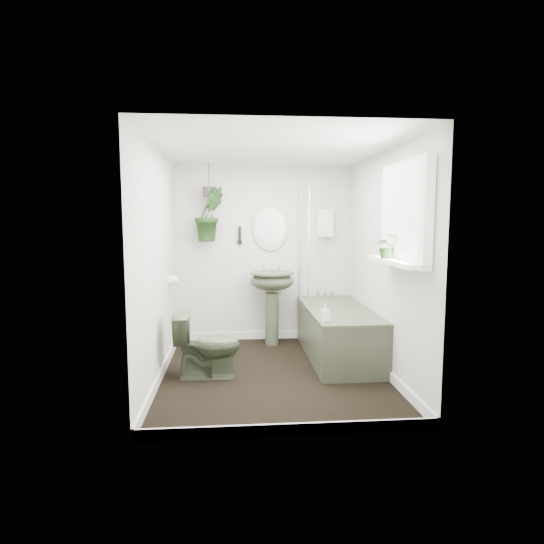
{
  "coord_description": "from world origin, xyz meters",
  "views": [
    {
      "loc": [
        -0.4,
        -4.57,
        1.6
      ],
      "look_at": [
        0.0,
        0.15,
        1.05
      ],
      "focal_mm": 30.0,
      "sensor_mm": 36.0,
      "label": 1
    }
  ],
  "objects": [
    {
      "name": "soap_bottle",
      "position": [
        0.51,
        -0.17,
        0.67
      ],
      "size": [
        0.08,
        0.09,
        0.18
      ],
      "primitive_type": "imported",
      "rotation": [
        0.0,
        0.0,
        0.06
      ],
      "color": "black",
      "rests_on": "bathtub"
    },
    {
      "name": "skirting",
      "position": [
        0.0,
        0.0,
        0.05
      ],
      "size": [
        2.3,
        2.8,
        0.1
      ],
      "primitive_type": "cube",
      "color": "white",
      "rests_on": "floor"
    },
    {
      "name": "hanging_pot",
      "position": [
        -0.7,
        1.25,
        1.95
      ],
      "size": [
        0.16,
        0.16,
        0.12
      ],
      "primitive_type": "cylinder",
      "color": "#42362F",
      "rests_on": "ceiling"
    },
    {
      "name": "ceiling",
      "position": [
        0.0,
        0.0,
        2.31
      ],
      "size": [
        2.3,
        2.8,
        0.02
      ],
      "primitive_type": "cube",
      "color": "white",
      "rests_on": "ground"
    },
    {
      "name": "toilet_roll_holder",
      "position": [
        -1.1,
        0.7,
        0.9
      ],
      "size": [
        0.11,
        0.11,
        0.11
      ],
      "primitive_type": "cylinder",
      "rotation": [
        0.0,
        1.57,
        0.0
      ],
      "color": "white",
      "rests_on": "wall_left"
    },
    {
      "name": "hanging_plant",
      "position": [
        -0.7,
        1.25,
        1.66
      ],
      "size": [
        0.46,
        0.42,
        0.69
      ],
      "primitive_type": "imported",
      "rotation": [
        0.0,
        0.0,
        0.36
      ],
      "color": "black",
      "rests_on": "ceiling"
    },
    {
      "name": "floor",
      "position": [
        0.0,
        0.0,
        -0.01
      ],
      "size": [
        2.3,
        2.8,
        0.02
      ],
      "primitive_type": "cube",
      "color": "black",
      "rests_on": "ground"
    },
    {
      "name": "bath_screen",
      "position": [
        0.47,
        0.99,
        1.28
      ],
      "size": [
        0.04,
        0.72,
        1.4
      ],
      "primitive_type": null,
      "color": "silver",
      "rests_on": "bathtub"
    },
    {
      "name": "window_blinds",
      "position": [
        1.04,
        -0.7,
        1.65
      ],
      "size": [
        0.01,
        0.86,
        0.76
      ],
      "primitive_type": "cube",
      "color": "white",
      "rests_on": "wall_right"
    },
    {
      "name": "window_recess",
      "position": [
        1.09,
        -0.7,
        1.65
      ],
      "size": [
        0.08,
        1.0,
        0.9
      ],
      "primitive_type": "cube",
      "color": "white",
      "rests_on": "wall_right"
    },
    {
      "name": "toilet",
      "position": [
        -0.68,
        -0.04,
        0.34
      ],
      "size": [
        0.67,
        0.4,
        0.67
      ],
      "primitive_type": "imported",
      "rotation": [
        0.0,
        0.0,
        1.6
      ],
      "color": "#3A442F",
      "rests_on": "floor"
    },
    {
      "name": "wall_left",
      "position": [
        -1.16,
        0.0,
        1.15
      ],
      "size": [
        0.02,
        2.8,
        2.3
      ],
      "primitive_type": "cube",
      "color": "silver",
      "rests_on": "ground"
    },
    {
      "name": "wall_back",
      "position": [
        0.0,
        1.41,
        1.15
      ],
      "size": [
        2.3,
        0.02,
        2.3
      ],
      "primitive_type": "cube",
      "color": "silver",
      "rests_on": "ground"
    },
    {
      "name": "shower_box",
      "position": [
        0.8,
        1.34,
        1.55
      ],
      "size": [
        0.2,
        0.1,
        0.35
      ],
      "primitive_type": "cube",
      "color": "white",
      "rests_on": "wall_back"
    },
    {
      "name": "wall_right",
      "position": [
        1.16,
        0.0,
        1.15
      ],
      "size": [
        0.02,
        2.8,
        2.3
      ],
      "primitive_type": "cube",
      "color": "silver",
      "rests_on": "ground"
    },
    {
      "name": "pedestal_sink",
      "position": [
        0.08,
        1.12,
        0.47
      ],
      "size": [
        0.64,
        0.58,
        0.94
      ],
      "primitive_type": null,
      "rotation": [
        0.0,
        0.0,
        -0.21
      ],
      "color": "#3A442F",
      "rests_on": "floor"
    },
    {
      "name": "oval_mirror",
      "position": [
        0.08,
        1.37,
        1.5
      ],
      "size": [
        0.46,
        0.03,
        0.62
      ],
      "primitive_type": "ellipsoid",
      "color": "beige",
      "rests_on": "wall_back"
    },
    {
      "name": "wall_sconce",
      "position": [
        -0.32,
        1.36,
        1.4
      ],
      "size": [
        0.04,
        0.04,
        0.22
      ],
      "primitive_type": "cylinder",
      "color": "black",
      "rests_on": "wall_back"
    },
    {
      "name": "window_sill",
      "position": [
        1.02,
        -0.7,
        1.23
      ],
      "size": [
        0.18,
        1.0,
        0.04
      ],
      "primitive_type": "cube",
      "color": "white",
      "rests_on": "wall_right"
    },
    {
      "name": "wall_front",
      "position": [
        0.0,
        -1.41,
        1.15
      ],
      "size": [
        2.3,
        0.02,
        2.3
      ],
      "primitive_type": "cube",
      "color": "silver",
      "rests_on": "ground"
    },
    {
      "name": "bathtub",
      "position": [
        0.8,
        0.5,
        0.29
      ],
      "size": [
        0.72,
        1.72,
        0.58
      ],
      "primitive_type": null,
      "color": "#3A442F",
      "rests_on": "floor"
    },
    {
      "name": "sill_plant",
      "position": [
        0.99,
        -0.57,
        1.36
      ],
      "size": [
        0.2,
        0.18,
        0.22
      ],
      "primitive_type": "imported",
      "rotation": [
        0.0,
        0.0,
        -0.03
      ],
      "color": "black",
      "rests_on": "window_sill"
    }
  ]
}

